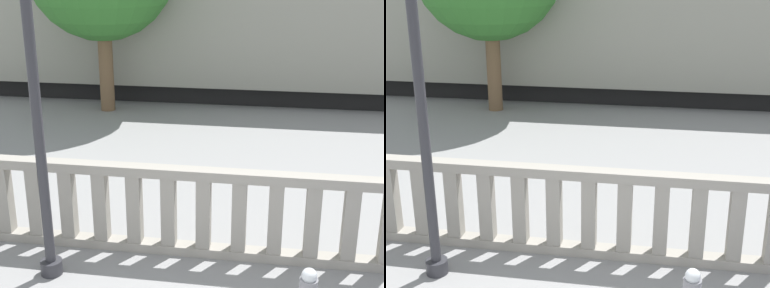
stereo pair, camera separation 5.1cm
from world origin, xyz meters
The scene contains 3 objects.
balustrade centered at (0.00, 3.39, 0.66)m, with size 15.89×0.24×1.32m.
lamppost centered at (-2.47, 2.56, 3.52)m, with size 0.38×0.38×5.98m.
train_near centered at (0.56, 13.20, 1.98)m, with size 20.15×3.06×4.36m.
Camera 2 is at (0.48, -3.37, 4.03)m, focal length 50.00 mm.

